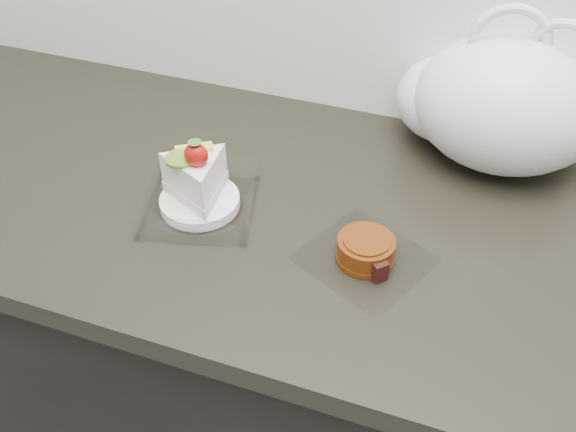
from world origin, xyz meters
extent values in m
cube|color=black|center=(0.00, 1.69, 0.43)|extent=(2.00, 0.60, 0.86)
cube|color=black|center=(0.00, 1.69, 0.88)|extent=(2.04, 0.64, 0.04)
cube|color=white|center=(-0.29, 1.63, 0.90)|extent=(0.21, 0.21, 0.00)
cylinder|color=white|center=(-0.29, 1.63, 0.91)|extent=(0.13, 0.13, 0.02)
ellipsoid|color=#B2180B|center=(-0.28, 1.62, 1.01)|extent=(0.04, 0.03, 0.04)
cone|color=#2D7223|center=(-0.28, 1.62, 1.03)|extent=(0.02, 0.02, 0.01)
cylinder|color=#5D912A|center=(-0.31, 1.62, 1.00)|extent=(0.05, 0.05, 0.01)
cube|color=yellow|center=(-0.30, 1.65, 1.00)|extent=(0.06, 0.05, 0.01)
cube|color=white|center=(-0.01, 1.61, 0.90)|extent=(0.22, 0.21, 0.00)
cylinder|color=#65310C|center=(-0.01, 1.61, 0.92)|extent=(0.10, 0.10, 0.04)
cylinder|color=#65310C|center=(-0.01, 1.61, 0.91)|extent=(0.11, 0.11, 0.01)
cylinder|color=#65310C|center=(-0.01, 1.61, 0.94)|extent=(0.08, 0.08, 0.00)
cube|color=black|center=(0.01, 1.58, 0.92)|extent=(0.03, 0.03, 0.03)
ellipsoid|color=white|center=(0.14, 1.92, 1.01)|extent=(0.33, 0.26, 0.23)
ellipsoid|color=white|center=(0.04, 1.94, 0.99)|extent=(0.19, 0.17, 0.15)
torus|color=white|center=(0.12, 1.92, 1.12)|extent=(0.13, 0.03, 0.13)
torus|color=white|center=(0.20, 1.91, 1.11)|extent=(0.11, 0.05, 0.12)
camera|label=1|loc=(0.10, 0.94, 1.56)|focal=40.00mm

